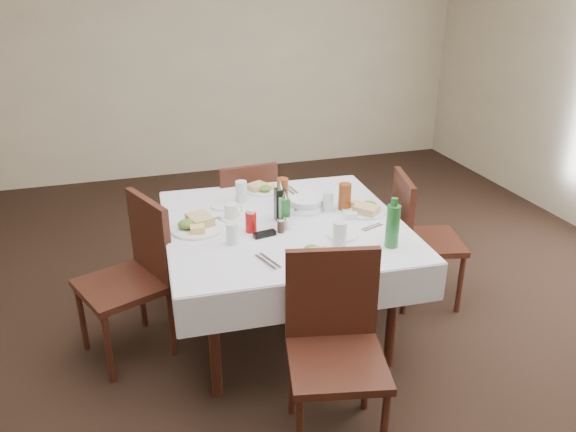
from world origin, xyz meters
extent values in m
plane|color=black|center=(0.00, 0.00, 0.00)|extent=(7.00, 7.00, 0.00)
cube|color=#B9AA92|center=(0.00, 3.50, 1.40)|extent=(6.00, 0.04, 2.80)
cylinder|color=black|center=(-0.55, -0.27, 0.36)|extent=(0.06, 0.06, 0.72)
cylinder|color=black|center=(-0.50, 0.75, 0.36)|extent=(0.06, 0.06, 0.72)
cylinder|color=black|center=(0.46, -0.32, 0.36)|extent=(0.06, 0.06, 0.72)
cylinder|color=black|center=(0.51, 0.70, 0.36)|extent=(0.06, 0.06, 0.72)
cube|color=black|center=(-0.02, 0.21, 0.73)|extent=(1.33, 1.33, 0.03)
cube|color=silver|center=(-0.02, 0.21, 0.76)|extent=(1.47, 1.47, 0.01)
cube|color=silver|center=(0.01, 0.91, 0.65)|extent=(1.40, 0.08, 0.22)
cube|color=silver|center=(-0.05, -0.49, 0.65)|extent=(1.40, 0.08, 0.22)
cube|color=silver|center=(0.68, 0.18, 0.65)|extent=(0.08, 1.40, 0.22)
cube|color=silver|center=(-0.72, 0.25, 0.65)|extent=(0.08, 1.40, 0.22)
cube|color=black|center=(-0.08, 1.12, 0.43)|extent=(0.46, 0.46, 0.04)
cube|color=black|center=(-0.07, 0.92, 0.66)|extent=(0.42, 0.07, 0.46)
cylinder|color=black|center=(0.08, 1.31, 0.22)|extent=(0.03, 0.03, 0.43)
cylinder|color=black|center=(0.11, 0.95, 0.22)|extent=(0.03, 0.03, 0.43)
cylinder|color=black|center=(-0.28, 1.28, 0.22)|extent=(0.03, 0.03, 0.43)
cylinder|color=black|center=(-0.25, 0.92, 0.22)|extent=(0.03, 0.03, 0.43)
cube|color=black|center=(-0.05, -0.76, 0.46)|extent=(0.54, 0.54, 0.04)
cube|color=black|center=(-0.01, -0.56, 0.71)|extent=(0.45, 0.14, 0.49)
cylinder|color=black|center=(-0.20, -0.53, 0.23)|extent=(0.04, 0.04, 0.46)
cylinder|color=black|center=(0.09, -0.99, 0.23)|extent=(0.04, 0.04, 0.46)
cylinder|color=black|center=(0.18, -0.61, 0.23)|extent=(0.04, 0.04, 0.46)
cube|color=black|center=(1.03, 0.28, 0.45)|extent=(0.53, 0.53, 0.04)
cube|color=black|center=(0.84, 0.33, 0.68)|extent=(0.14, 0.43, 0.48)
cylinder|color=black|center=(1.17, 0.06, 0.22)|extent=(0.04, 0.04, 0.45)
cylinder|color=black|center=(0.81, 0.14, 0.22)|extent=(0.04, 0.04, 0.45)
cylinder|color=black|center=(1.26, 0.42, 0.22)|extent=(0.04, 0.04, 0.45)
cylinder|color=black|center=(0.89, 0.51, 0.22)|extent=(0.04, 0.04, 0.45)
cube|color=black|center=(-1.00, 0.26, 0.47)|extent=(0.59, 0.59, 0.04)
cube|color=black|center=(-0.81, 0.34, 0.71)|extent=(0.21, 0.44, 0.50)
cylinder|color=black|center=(-1.25, 0.37, 0.23)|extent=(0.04, 0.04, 0.47)
cylinder|color=black|center=(-0.89, 0.52, 0.23)|extent=(0.04, 0.04, 0.47)
cylinder|color=black|center=(-1.10, 0.00, 0.23)|extent=(0.04, 0.04, 0.47)
cylinder|color=black|center=(-0.74, 0.15, 0.23)|extent=(0.04, 0.04, 0.47)
cylinder|color=white|center=(-0.01, 0.76, 0.77)|extent=(0.24, 0.24, 0.01)
cube|color=#B18052|center=(-0.04, 0.77, 0.79)|extent=(0.15, 0.14, 0.04)
cube|color=tan|center=(0.04, 0.76, 0.79)|extent=(0.09, 0.07, 0.03)
ellipsoid|color=#36641A|center=(0.00, 0.72, 0.79)|extent=(0.09, 0.08, 0.04)
cylinder|color=white|center=(-0.01, -0.26, 0.77)|extent=(0.23, 0.23, 0.01)
cube|color=#B18052|center=(0.02, -0.29, 0.79)|extent=(0.13, 0.10, 0.04)
cube|color=tan|center=(-0.05, -0.25, 0.79)|extent=(0.09, 0.08, 0.03)
ellipsoid|color=#36641A|center=(0.00, -0.23, 0.79)|extent=(0.09, 0.08, 0.04)
cylinder|color=white|center=(0.50, 0.22, 0.77)|extent=(0.27, 0.27, 0.01)
cube|color=#B18052|center=(0.50, 0.17, 0.80)|extent=(0.18, 0.18, 0.05)
cube|color=tan|center=(0.49, 0.27, 0.79)|extent=(0.10, 0.11, 0.04)
ellipsoid|color=#36641A|center=(0.55, 0.24, 0.80)|extent=(0.10, 0.09, 0.05)
cylinder|color=white|center=(-0.54, 0.27, 0.77)|extent=(0.31, 0.31, 0.02)
cube|color=#B18052|center=(-0.51, 0.31, 0.80)|extent=(0.16, 0.19, 0.05)
cube|color=tan|center=(-0.54, 0.21, 0.80)|extent=(0.09, 0.11, 0.04)
ellipsoid|color=#36641A|center=(-0.59, 0.27, 0.80)|extent=(0.11, 0.10, 0.05)
cylinder|color=white|center=(-0.32, 0.57, 0.77)|extent=(0.17, 0.17, 0.01)
cylinder|color=white|center=(0.25, -0.06, 0.77)|extent=(0.18, 0.18, 0.01)
cylinder|color=silver|center=(-0.19, 0.61, 0.83)|extent=(0.08, 0.08, 0.14)
cylinder|color=silver|center=(0.18, -0.17, 0.83)|extent=(0.08, 0.08, 0.14)
cylinder|color=silver|center=(0.30, 0.31, 0.82)|extent=(0.07, 0.07, 0.12)
cylinder|color=silver|center=(-0.37, 0.03, 0.82)|extent=(0.07, 0.07, 0.12)
cylinder|color=brown|center=(0.07, 0.55, 0.84)|extent=(0.07, 0.07, 0.15)
cylinder|color=brown|center=(0.41, 0.30, 0.85)|extent=(0.08, 0.08, 0.17)
cylinder|color=silver|center=(0.17, 0.36, 0.78)|extent=(0.23, 0.23, 0.04)
cylinder|color=silver|center=(0.17, 0.36, 0.81)|extent=(0.21, 0.21, 0.05)
cube|color=black|center=(-0.03, 0.27, 0.86)|extent=(0.06, 0.06, 0.20)
cone|color=silver|center=(-0.03, 0.27, 0.99)|extent=(0.03, 0.03, 0.06)
cube|color=#236C2B|center=(-0.03, 0.16, 0.85)|extent=(0.05, 0.05, 0.18)
cone|color=silver|center=(-0.03, 0.16, 0.96)|extent=(0.03, 0.03, 0.05)
cylinder|color=#AD0C0B|center=(-0.24, 0.15, 0.82)|extent=(0.06, 0.06, 0.12)
cylinder|color=white|center=(-0.24, 0.15, 0.89)|extent=(0.05, 0.05, 0.02)
cylinder|color=white|center=(-0.03, 0.11, 0.80)|extent=(0.04, 0.04, 0.07)
cylinder|color=silver|center=(-0.03, 0.11, 0.84)|extent=(0.04, 0.04, 0.01)
cylinder|color=#3B261D|center=(-0.08, 0.09, 0.80)|extent=(0.04, 0.04, 0.07)
cylinder|color=silver|center=(-0.08, 0.09, 0.84)|extent=(0.04, 0.04, 0.01)
cylinder|color=white|center=(-0.31, 0.36, 0.77)|extent=(0.13, 0.13, 0.01)
cylinder|color=white|center=(-0.31, 0.36, 0.82)|extent=(0.08, 0.08, 0.09)
cylinder|color=black|center=(-0.31, 0.36, 0.85)|extent=(0.07, 0.07, 0.01)
torus|color=white|center=(-0.26, 0.38, 0.82)|extent=(0.06, 0.03, 0.06)
cube|color=black|center=(-0.18, 0.06, 0.78)|extent=(0.14, 0.06, 0.03)
cylinder|color=#236C2B|center=(0.45, -0.26, 0.88)|extent=(0.07, 0.07, 0.24)
cylinder|color=#236C2B|center=(0.45, -0.26, 1.02)|extent=(0.03, 0.03, 0.04)
cube|color=white|center=(0.38, 0.15, 0.78)|extent=(0.09, 0.06, 0.04)
cube|color=pink|center=(0.38, 0.15, 0.79)|extent=(0.06, 0.04, 0.02)
cube|color=silver|center=(0.16, 0.68, 0.77)|extent=(0.04, 0.20, 0.01)
cube|color=silver|center=(0.19, 0.69, 0.77)|extent=(0.04, 0.20, 0.01)
cube|color=silver|center=(-0.23, -0.24, 0.77)|extent=(0.08, 0.19, 0.01)
cube|color=silver|center=(-0.26, -0.25, 0.77)|extent=(0.08, 0.19, 0.01)
cube|color=silver|center=(0.46, -0.02, 0.77)|extent=(0.15, 0.07, 0.01)
cube|color=silver|center=(0.45, 0.00, 0.77)|extent=(0.15, 0.07, 0.01)
cube|color=silver|center=(-0.47, 0.37, 0.77)|extent=(0.19, 0.06, 0.01)
cube|color=silver|center=(-0.47, 0.34, 0.77)|extent=(0.19, 0.06, 0.01)
camera|label=1|loc=(-0.90, -2.73, 2.16)|focal=35.00mm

